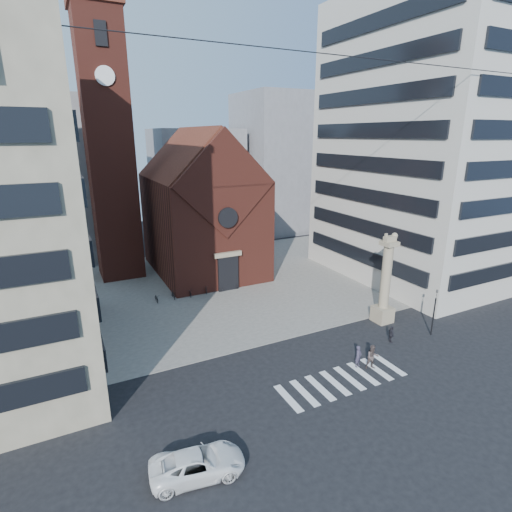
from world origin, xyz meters
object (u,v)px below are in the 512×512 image
(white_car, at_px, (198,464))
(scooter_0, at_px, (157,298))
(pedestrian_1, at_px, (373,357))
(traffic_light, at_px, (434,311))
(pedestrian_0, at_px, (358,356))
(pedestrian_2, at_px, (391,334))
(lion_column, at_px, (385,287))

(white_car, relative_size, scooter_0, 3.25)
(pedestrian_1, relative_size, scooter_0, 1.29)
(traffic_light, xyz_separation_m, scooter_0, (-20.13, 18.21, -1.84))
(pedestrian_0, xyz_separation_m, scooter_0, (-10.90, 19.26, -0.42))
(white_car, distance_m, pedestrian_0, 14.88)
(white_car, distance_m, pedestrian_1, 15.45)
(pedestrian_1, height_order, pedestrian_2, pedestrian_1)
(white_car, xyz_separation_m, pedestrian_2, (19.24, 5.87, 0.07))
(traffic_light, distance_m, pedestrian_1, 8.74)
(pedestrian_2, bearing_deg, white_car, 127.58)
(pedestrian_0, distance_m, scooter_0, 22.14)
(traffic_light, height_order, pedestrian_2, traffic_light)
(lion_column, bearing_deg, pedestrian_2, -123.41)
(traffic_light, height_order, pedestrian_1, traffic_light)
(pedestrian_1, distance_m, scooter_0, 23.13)
(traffic_light, distance_m, white_car, 24.13)
(lion_column, height_order, pedestrian_0, lion_column)
(lion_column, height_order, traffic_light, lion_column)
(lion_column, height_order, pedestrian_2, lion_column)
(white_car, relative_size, pedestrian_0, 2.85)
(lion_column, height_order, scooter_0, lion_column)
(traffic_light, bearing_deg, scooter_0, 137.86)
(pedestrian_2, distance_m, scooter_0, 23.73)
(traffic_light, relative_size, pedestrian_2, 2.82)
(pedestrian_2, bearing_deg, pedestrian_1, 139.49)
(pedestrian_1, relative_size, pedestrian_2, 1.29)
(white_car, xyz_separation_m, pedestrian_0, (14.26, 4.25, 0.18))
(pedestrian_1, bearing_deg, pedestrian_2, 49.18)
(pedestrian_0, bearing_deg, pedestrian_1, -60.76)
(scooter_0, bearing_deg, lion_column, -36.09)
(traffic_light, relative_size, scooter_0, 2.83)
(white_car, bearing_deg, lion_column, -57.84)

